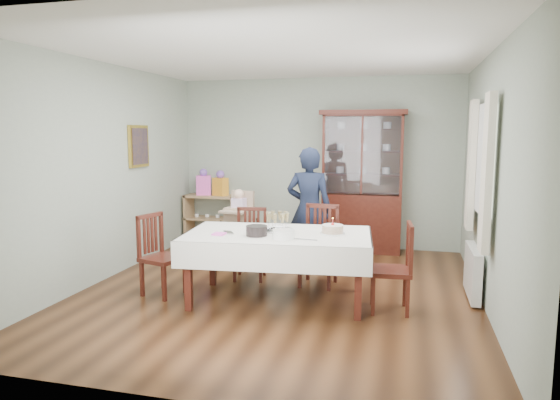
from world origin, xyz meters
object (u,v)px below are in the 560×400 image
(chair_far_left, at_px, (250,258))
(chair_end_right, at_px, (391,285))
(gift_bag_pink, at_px, (204,183))
(gift_bag_orange, at_px, (220,184))
(woman, at_px, (309,210))
(sideboard, at_px, (212,218))
(high_chair, at_px, (239,233))
(china_cabinet, at_px, (362,179))
(chair_far_right, at_px, (319,262))
(champagne_tray, at_px, (278,225))
(dining_table, at_px, (278,267))
(birthday_cake, at_px, (333,230))
(chair_end_left, at_px, (162,271))

(chair_far_left, xyz_separation_m, chair_end_right, (1.78, -0.76, 0.01))
(gift_bag_pink, xyz_separation_m, gift_bag_orange, (0.30, 0.00, -0.01))
(chair_far_left, height_order, woman, woman)
(sideboard, height_order, high_chair, high_chair)
(china_cabinet, bearing_deg, chair_far_right, -100.25)
(china_cabinet, bearing_deg, sideboard, 179.51)
(chair_far_left, bearing_deg, sideboard, 116.23)
(champagne_tray, bearing_deg, chair_far_left, 129.59)
(dining_table, height_order, chair_end_right, chair_end_right)
(dining_table, bearing_deg, gift_bag_pink, 127.11)
(sideboard, xyz_separation_m, birthday_cake, (2.41, -2.51, 0.41))
(china_cabinet, xyz_separation_m, champagne_tray, (-0.71, -2.48, -0.30))
(chair_end_left, bearing_deg, champagne_tray, -64.26)
(china_cabinet, height_order, chair_end_right, china_cabinet)
(chair_far_right, relative_size, woman, 0.58)
(sideboard, xyz_separation_m, chair_end_right, (3.04, -2.62, -0.12))
(chair_far_left, distance_m, gift_bag_orange, 2.27)
(sideboard, height_order, chair_far_right, chair_far_right)
(sideboard, relative_size, high_chair, 0.86)
(dining_table, distance_m, chair_end_left, 1.34)
(champagne_tray, relative_size, gift_bag_pink, 0.80)
(high_chair, bearing_deg, gift_bag_pink, 140.44)
(champagne_tray, bearing_deg, sideboard, 125.61)
(chair_far_right, distance_m, champagne_tray, 0.87)
(gift_bag_orange, bearing_deg, china_cabinet, -0.04)
(champagne_tray, xyz_separation_m, gift_bag_orange, (-1.62, 2.48, 0.16))
(dining_table, height_order, sideboard, sideboard)
(gift_bag_pink, bearing_deg, woman, -32.55)
(woman, relative_size, high_chair, 1.59)
(champagne_tray, xyz_separation_m, gift_bag_pink, (-1.92, 2.48, 0.17))
(chair_far_right, height_order, birthday_cake, chair_far_right)
(chair_far_left, distance_m, chair_far_right, 0.89)
(chair_end_right, bearing_deg, chair_far_left, -118.20)
(china_cabinet, distance_m, sideboard, 2.60)
(chair_end_left, xyz_separation_m, high_chair, (0.37, 1.62, 0.13))
(chair_end_left, bearing_deg, sideboard, 26.35)
(chair_far_right, xyz_separation_m, birthday_cake, (0.25, -0.59, 0.52))
(chair_far_left, relative_size, chair_end_right, 0.96)
(chair_end_right, bearing_deg, gift_bag_pink, -134.47)
(high_chair, height_order, champagne_tray, high_chair)
(chair_far_right, xyz_separation_m, champagne_tray, (-0.36, -0.58, 0.54))
(sideboard, relative_size, chair_end_right, 0.97)
(birthday_cake, bearing_deg, gift_bag_orange, 131.95)
(china_cabinet, bearing_deg, high_chair, -146.62)
(champagne_tray, bearing_deg, gift_bag_pink, 127.77)
(china_cabinet, height_order, chair_end_left, china_cabinet)
(dining_table, distance_m, birthday_cake, 0.73)
(dining_table, relative_size, woman, 1.27)
(china_cabinet, relative_size, chair_far_right, 2.25)
(woman, bearing_deg, gift_bag_pink, -31.70)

